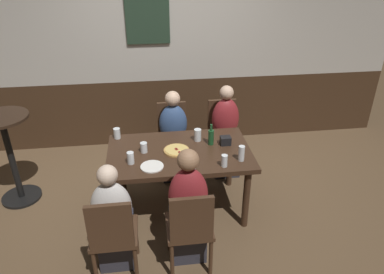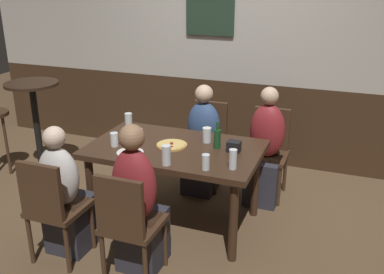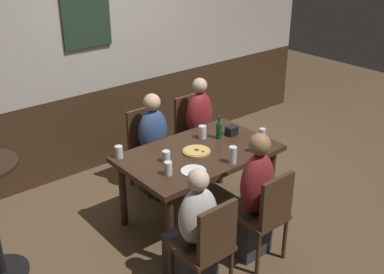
% 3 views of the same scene
% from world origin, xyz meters
% --- Properties ---
extents(ground_plane, '(12.00, 12.00, 0.00)m').
position_xyz_m(ground_plane, '(0.00, 0.00, 0.00)').
color(ground_plane, brown).
extents(wall_back, '(6.40, 0.13, 2.60)m').
position_xyz_m(wall_back, '(-0.00, 1.65, 1.30)').
color(wall_back, '#3D2819').
rests_on(wall_back, ground_plane).
extents(dining_table, '(1.47, 0.90, 0.74)m').
position_xyz_m(dining_table, '(0.00, 0.00, 0.65)').
color(dining_table, '#382316').
rests_on(dining_table, ground_plane).
extents(chair_mid_near, '(0.40, 0.40, 0.88)m').
position_xyz_m(chair_mid_near, '(0.00, -0.87, 0.50)').
color(chair_mid_near, '#422B1C').
rests_on(chair_mid_near, ground_plane).
extents(chair_right_far, '(0.40, 0.40, 0.88)m').
position_xyz_m(chair_right_far, '(0.65, 0.87, 0.50)').
color(chair_right_far, '#422B1C').
rests_on(chair_right_far, ground_plane).
extents(chair_left_near, '(0.40, 0.40, 0.88)m').
position_xyz_m(chair_left_near, '(-0.65, -0.87, 0.50)').
color(chair_left_near, '#422B1C').
rests_on(chair_left_near, ground_plane).
extents(chair_mid_far, '(0.40, 0.40, 0.88)m').
position_xyz_m(chair_mid_far, '(0.00, 0.87, 0.50)').
color(chair_mid_far, '#422B1C').
rests_on(chair_mid_far, ground_plane).
extents(person_mid_near, '(0.34, 0.37, 1.18)m').
position_xyz_m(person_mid_near, '(0.00, -0.71, 0.50)').
color(person_mid_near, '#2D2D38').
rests_on(person_mid_near, ground_plane).
extents(person_right_far, '(0.34, 0.37, 1.15)m').
position_xyz_m(person_right_far, '(0.65, 0.70, 0.48)').
color(person_right_far, '#2D2D38').
rests_on(person_right_far, ground_plane).
extents(person_left_near, '(0.34, 0.37, 1.09)m').
position_xyz_m(person_left_near, '(-0.65, -0.70, 0.45)').
color(person_left_near, '#2D2D38').
rests_on(person_left_near, ground_plane).
extents(person_mid_far, '(0.34, 0.37, 1.11)m').
position_xyz_m(person_mid_far, '(-0.00, 0.70, 0.46)').
color(person_mid_far, '#2D2D38').
rests_on(person_mid_far, ground_plane).
extents(pizza, '(0.27, 0.27, 0.03)m').
position_xyz_m(pizza, '(-0.03, 0.00, 0.75)').
color(pizza, tan).
rests_on(pizza, dining_table).
extents(pint_glass_amber, '(0.06, 0.06, 0.16)m').
position_xyz_m(pint_glass_amber, '(0.59, -0.26, 0.81)').
color(pint_glass_amber, silver).
rests_on(pint_glass_amber, dining_table).
extents(tumbler_water, '(0.06, 0.06, 0.12)m').
position_xyz_m(tumbler_water, '(0.40, -0.34, 0.79)').
color(tumbler_water, silver).
rests_on(tumbler_water, dining_table).
extents(tumbler_short, '(0.07, 0.07, 0.16)m').
position_xyz_m(tumbler_short, '(0.08, -0.37, 0.81)').
color(tumbler_short, silver).
rests_on(tumbler_short, dining_table).
extents(beer_glass_tall, '(0.08, 0.08, 0.13)m').
position_xyz_m(beer_glass_tall, '(0.22, 0.20, 0.80)').
color(beer_glass_tall, silver).
rests_on(beer_glass_tall, dining_table).
extents(beer_glass_half, '(0.07, 0.07, 0.11)m').
position_xyz_m(beer_glass_half, '(-0.36, 0.03, 0.79)').
color(beer_glass_half, silver).
rests_on(beer_glass_half, dining_table).
extents(highball_clear, '(0.07, 0.07, 0.12)m').
position_xyz_m(highball_clear, '(-0.49, -0.17, 0.79)').
color(highball_clear, silver).
rests_on(highball_clear, dining_table).
extents(pint_glass_stout, '(0.07, 0.07, 0.12)m').
position_xyz_m(pint_glass_stout, '(-0.65, 0.37, 0.79)').
color(pint_glass_stout, silver).
rests_on(pint_glass_stout, dining_table).
extents(beer_bottle_green, '(0.06, 0.06, 0.23)m').
position_xyz_m(beer_bottle_green, '(0.35, 0.10, 0.83)').
color(beer_bottle_green, '#194723').
rests_on(beer_bottle_green, dining_table).
extents(plate_white_large, '(0.22, 0.22, 0.01)m').
position_xyz_m(plate_white_large, '(-0.29, -0.27, 0.75)').
color(plate_white_large, white).
rests_on(plate_white_large, dining_table).
extents(condiment_caddy, '(0.11, 0.09, 0.09)m').
position_xyz_m(condiment_caddy, '(0.50, 0.08, 0.79)').
color(condiment_caddy, black).
rests_on(condiment_caddy, dining_table).
extents(side_bar_table, '(0.56, 0.56, 1.05)m').
position_xyz_m(side_bar_table, '(-1.82, 0.42, 0.62)').
color(side_bar_table, black).
rests_on(side_bar_table, ground_plane).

